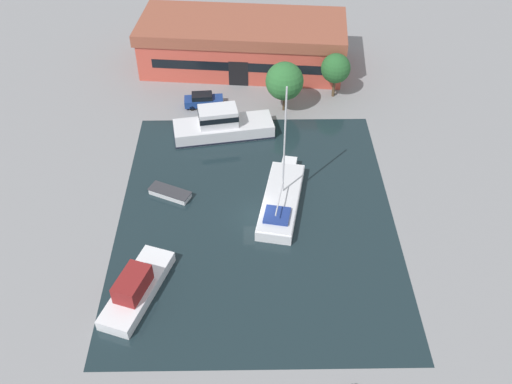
% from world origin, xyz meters
% --- Properties ---
extents(ground_plane, '(440.00, 440.00, 0.00)m').
position_xyz_m(ground_plane, '(0.00, 0.00, 0.00)').
color(ground_plane, gray).
extents(water_canal, '(25.73, 32.09, 0.01)m').
position_xyz_m(water_canal, '(0.00, 0.00, 0.00)').
color(water_canal, '#19282D').
rests_on(water_canal, ground).
extents(warehouse_building, '(26.93, 13.28, 6.08)m').
position_xyz_m(warehouse_building, '(-1.35, 28.80, 3.07)').
color(warehouse_building, '#C64C3D').
rests_on(warehouse_building, ground).
extents(quay_tree_near_building, '(4.35, 4.35, 6.06)m').
position_xyz_m(quay_tree_near_building, '(3.45, 18.02, 3.88)').
color(quay_tree_near_building, brown).
rests_on(quay_tree_near_building, ground).
extents(quay_tree_by_water, '(3.48, 3.48, 5.53)m').
position_xyz_m(quay_tree_by_water, '(9.63, 20.99, 3.77)').
color(quay_tree_by_water, brown).
rests_on(quay_tree_by_water, ground).
extents(parked_car, '(4.64, 2.07, 1.67)m').
position_xyz_m(parked_car, '(-5.98, 18.96, 0.84)').
color(parked_car, navy).
rests_on(parked_car, ground).
extents(sailboat_moored, '(5.19, 11.70, 12.66)m').
position_xyz_m(sailboat_moored, '(2.43, 1.75, 0.66)').
color(sailboat_moored, white).
rests_on(sailboat_moored, water_canal).
extents(motor_cruiser, '(11.42, 5.40, 3.44)m').
position_xyz_m(motor_cruiser, '(-3.59, 13.21, 1.23)').
color(motor_cruiser, silver).
rests_on(motor_cruiser, water_canal).
extents(small_dinghy, '(4.44, 3.16, 0.65)m').
position_xyz_m(small_dinghy, '(-8.40, 3.13, 0.33)').
color(small_dinghy, silver).
rests_on(small_dinghy, water_canal).
extents(cabin_boat, '(5.47, 8.99, 2.62)m').
position_xyz_m(cabin_boat, '(-9.89, -9.02, 0.92)').
color(cabin_boat, white).
rests_on(cabin_boat, water_canal).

